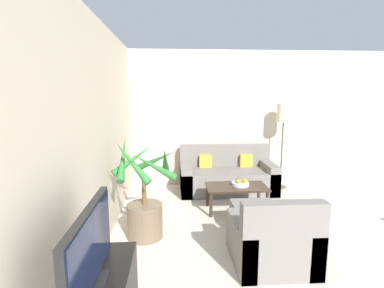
# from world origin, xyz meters

# --- Properties ---
(wall_back) EXTENTS (7.62, 0.06, 2.70)m
(wall_back) POSITION_xyz_m (0.00, 5.65, 1.35)
(wall_back) COLOR beige
(wall_back) RESTS_ON ground_plane
(wall_left) EXTENTS (0.06, 7.22, 2.70)m
(wall_left) POSITION_xyz_m (-3.04, 2.81, 1.35)
(wall_left) COLOR beige
(wall_left) RESTS_ON ground_plane
(television) EXTENTS (0.18, 1.02, 0.56)m
(television) POSITION_xyz_m (-2.75, 1.53, 0.82)
(television) COLOR black
(television) RESTS_ON tv_console
(potted_palm) EXTENTS (0.90, 0.91, 1.33)m
(potted_palm) POSITION_xyz_m (-2.55, 3.33, 0.46)
(potted_palm) COLOR brown
(potted_palm) RESTS_ON ground_plane
(sofa_loveseat) EXTENTS (1.78, 0.84, 0.86)m
(sofa_loveseat) POSITION_xyz_m (-1.14, 5.13, 0.29)
(sofa_loveseat) COLOR slate
(sofa_loveseat) RESTS_ON ground_plane
(floor_lamp) EXTENTS (0.27, 0.27, 1.66)m
(floor_lamp) POSITION_xyz_m (-0.04, 5.27, 1.37)
(floor_lamp) COLOR brown
(floor_lamp) RESTS_ON ground_plane
(coffee_table) EXTENTS (0.96, 0.54, 0.41)m
(coffee_table) POSITION_xyz_m (-1.18, 4.14, 0.35)
(coffee_table) COLOR #38281E
(coffee_table) RESTS_ON ground_plane
(fruit_bowl) EXTENTS (0.27, 0.27, 0.05)m
(fruit_bowl) POSITION_xyz_m (-1.12, 4.14, 0.44)
(fruit_bowl) COLOR beige
(fruit_bowl) RESTS_ON coffee_table
(apple_red) EXTENTS (0.07, 0.07, 0.07)m
(apple_red) POSITION_xyz_m (-1.14, 4.19, 0.50)
(apple_red) COLOR red
(apple_red) RESTS_ON fruit_bowl
(apple_green) EXTENTS (0.07, 0.07, 0.07)m
(apple_green) POSITION_xyz_m (-1.16, 4.10, 0.50)
(apple_green) COLOR olive
(apple_green) RESTS_ON fruit_bowl
(orange_fruit) EXTENTS (0.07, 0.07, 0.07)m
(orange_fruit) POSITION_xyz_m (-1.06, 4.12, 0.50)
(orange_fruit) COLOR orange
(orange_fruit) RESTS_ON fruit_bowl
(armchair) EXTENTS (0.84, 0.83, 0.82)m
(armchair) POSITION_xyz_m (-1.11, 2.60, 0.26)
(armchair) COLOR slate
(armchair) RESTS_ON ground_plane
(ottoman) EXTENTS (0.58, 0.46, 0.38)m
(ottoman) POSITION_xyz_m (-1.09, 3.43, 0.19)
(ottoman) COLOR slate
(ottoman) RESTS_ON ground_plane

